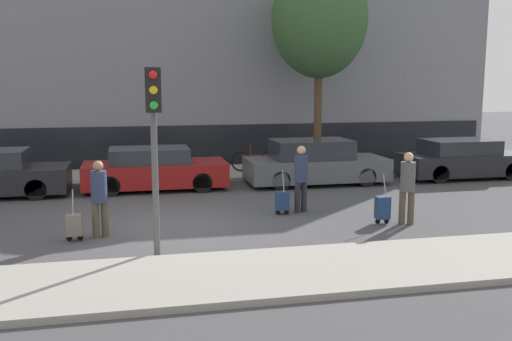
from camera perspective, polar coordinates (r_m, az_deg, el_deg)
ground_plane at (r=13.34m, az=-8.07°, el=-5.57°), size 80.00×80.00×0.00m
sidewalk_near at (r=9.75m, az=-6.32°, el=-10.73°), size 28.00×2.50×0.12m
sidewalk_far at (r=20.17m, az=-9.64°, el=-0.44°), size 28.00×3.00×0.12m
building_facade at (r=23.29m, az=-10.40°, el=12.73°), size 28.00×2.36×9.82m
parked_car_1 at (r=17.77m, az=-10.15°, el=0.09°), size 4.33×1.77×1.29m
parked_car_2 at (r=18.53m, az=5.90°, el=0.72°), size 4.53×1.84×1.44m
parked_car_3 at (r=20.80m, az=19.88°, el=1.02°), size 4.29×1.81×1.33m
pedestrian_left at (r=12.58m, az=-15.41°, el=-2.30°), size 0.34×0.34×1.66m
trolley_left at (r=12.58m, az=-17.72°, el=-5.22°), size 0.34×0.29×1.10m
pedestrian_center at (r=14.48m, az=4.53°, el=-0.42°), size 0.34×0.34×1.70m
trolley_center at (r=14.31m, az=2.65°, el=-3.04°), size 0.34×0.29×1.13m
pedestrian_right at (r=13.68m, az=14.91°, el=-1.29°), size 0.34×0.34×1.70m
trolley_right at (r=13.71m, az=12.54°, el=-3.65°), size 0.34×0.29×1.19m
traffic_light at (r=10.55m, az=-10.18°, el=4.58°), size 0.28×0.47×3.57m
parked_bicycle at (r=20.35m, az=-0.07°, el=1.01°), size 1.77×0.06×0.96m
bare_tree_near_crossing at (r=21.00m, az=6.36°, el=14.80°), size 3.42×3.42×7.45m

